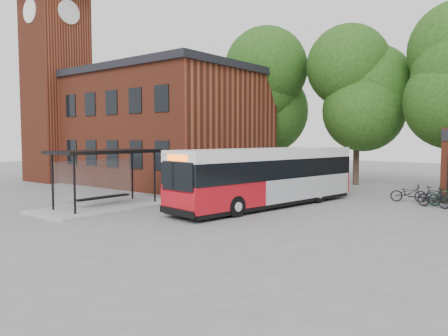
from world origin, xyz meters
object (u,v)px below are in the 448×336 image
Objects in this scene: city_bus at (268,177)px; bicycle_0 at (408,193)px; bus_shelter at (107,179)px; bicycle_3 at (445,197)px; bicycle_2 at (445,196)px; bicycle_1 at (434,197)px.

city_bus is 6.29× the size of bicycle_0.
bus_shelter is 16.92m from bicycle_3.
city_bus is at bearing 123.51° from bicycle_2.
bicycle_1 is at bearing 38.73° from bus_shelter.
bicycle_3 is (0.19, -0.79, 0.00)m from bicycle_2.
bus_shelter is 15.96m from bicycle_0.
bus_shelter reaches higher than bicycle_0.
bicycle_2 reaches higher than bicycle_0.
bicycle_2 is 1.13× the size of bicycle_3.
bicycle_1 is 0.94× the size of bicycle_2.
city_bus is at bearing 140.61° from bicycle_1.
city_bus reaches higher than bus_shelter.
city_bus is 7.99m from bicycle_0.
bicycle_2 is 0.81m from bicycle_3.
bicycle_0 is 1.13× the size of bicycle_3.
bicycle_2 is at bearing 50.02° from city_bus.
bicycle_0 is 1.06× the size of bicycle_1.
bicycle_3 is at bearing -174.56° from bicycle_2.
bicycle_1 is (1.58, -1.30, 0.04)m from bicycle_0.
bicycle_3 is at bearing 45.39° from city_bus.
bicycle_1 reaches higher than bicycle_3.
city_bus is 7.12× the size of bicycle_3.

